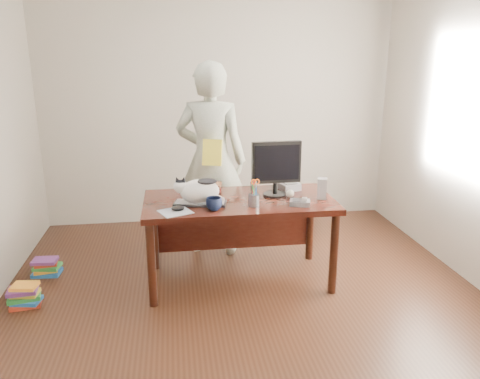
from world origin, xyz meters
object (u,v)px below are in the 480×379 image
book_pile_a (25,296)px  person (211,160)px  book_pile_b (46,267)px  coffee_mug (214,204)px  cat (198,190)px  pen_cup (254,199)px  phone (300,202)px  calculator (288,186)px  keyboard (200,203)px  book_stack (209,186)px  speaker (322,188)px  mouse (178,208)px  desk (238,213)px  baseball (290,193)px  monitor (276,166)px

book_pile_a → person: bearing=29.5°
book_pile_b → coffee_mug: bearing=-22.0°
cat → book_pile_a: bearing=-164.0°
pen_cup → coffee_mug: bearing=-171.2°
coffee_mug → phone: coffee_mug is taller
phone → calculator: bearing=104.7°
keyboard → calculator: bearing=34.3°
book_stack → cat: bearing=-98.3°
keyboard → cat: 0.11m
book_pile_b → person: bearing=12.4°
speaker → phone: bearing=-127.5°
keyboard → phone: (0.81, -0.13, 0.01)m
keyboard → coffee_mug: (0.10, -0.16, 0.04)m
mouse → book_stack: bearing=38.7°
keyboard → mouse: bearing=-129.8°
desk → baseball: baseball is taller
cat → book_pile_a: cat is taller
keyboard → calculator: (0.82, 0.34, 0.02)m
pen_cup → book_pile_a: pen_cup is taller
coffee_mug → book_pile_a: coffee_mug is taller
cat → baseball: size_ratio=6.07×
desk → person: (-0.18, 0.61, 0.34)m
person → mouse: bearing=87.1°
speaker → book_pile_b: size_ratio=0.69×
baseball → book_pile_a: bearing=-175.0°
desk → calculator: size_ratio=6.35×
cat → coffee_mug: bearing=-41.9°
mouse → monitor: bearing=-4.6°
cat → person: 0.81m
mouse → book_stack: (0.29, 0.55, 0.01)m
coffee_mug → pen_cup: bearing=8.8°
cat → phone: cat is taller
keyboard → phone: 0.82m
pen_cup → mouse: bearing=-176.3°
book_stack → pen_cup: bearing=-49.3°
monitor → baseball: 0.27m
monitor → book_pile_a: size_ratio=1.77×
calculator → book_pile_b: (-2.20, 0.10, -0.71)m
monitor → speaker: monitor is taller
keyboard → coffee_mug: size_ratio=3.48×
mouse → keyboard: bearing=15.0°
keyboard → book_pile_b: size_ratio=1.73×
mouse → book_pile_b: mouse is taller
monitor → calculator: monitor is taller
desk → keyboard: keyboard is taller
book_stack → keyboard: bearing=-96.5°
pen_cup → baseball: (0.35, 0.19, -0.03)m
speaker → person: 1.17m
cat → desk: bearing=37.9°
coffee_mug → calculator: 0.87m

